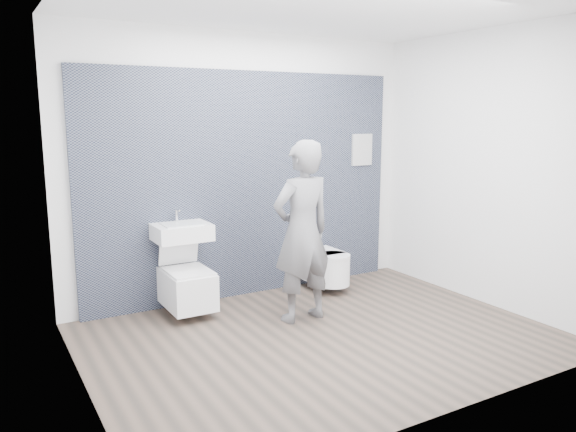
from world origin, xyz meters
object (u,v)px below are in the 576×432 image
toilet_rounded (327,267)px  visitor (302,232)px  toilet_square (187,286)px  washbasin (182,232)px

toilet_rounded → visitor: visitor is taller
toilet_square → visitor: bearing=-36.5°
toilet_rounded → toilet_square: bearing=179.2°
washbasin → toilet_square: (0.00, -0.10, -0.53)m
toilet_square → toilet_rounded: size_ratio=1.27×
washbasin → toilet_rounded: washbasin is taller
toilet_rounded → visitor: 1.14m
washbasin → toilet_square: 0.54m
visitor → toilet_rounded: bearing=-142.2°
washbasin → toilet_rounded: bearing=-4.3°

